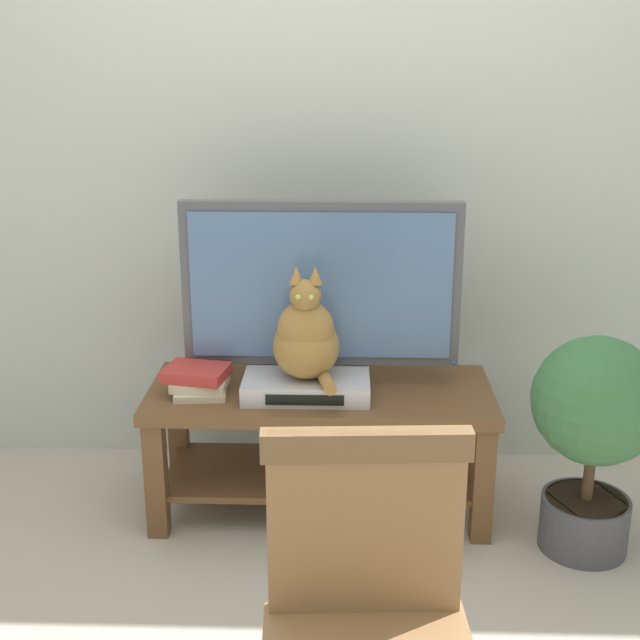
# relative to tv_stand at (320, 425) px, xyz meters

# --- Properties ---
(ground_plane) EXTENTS (12.00, 12.00, 0.00)m
(ground_plane) POSITION_rel_tv_stand_xyz_m (-0.01, -0.65, -0.33)
(ground_plane) COLOR #ADA393
(back_wall) EXTENTS (7.00, 0.12, 2.80)m
(back_wall) POSITION_rel_tv_stand_xyz_m (-0.01, 0.51, 1.07)
(back_wall) COLOR #B7BCB2
(back_wall) RESTS_ON ground
(tv_stand) EXTENTS (1.21, 0.50, 0.47)m
(tv_stand) POSITION_rel_tv_stand_xyz_m (0.00, 0.00, 0.00)
(tv_stand) COLOR brown
(tv_stand) RESTS_ON ground
(tv) EXTENTS (0.97, 0.20, 0.66)m
(tv) POSITION_rel_tv_stand_xyz_m (0.00, 0.07, 0.49)
(tv) COLOR #4C4C51
(tv) RESTS_ON tv_stand
(media_box) EXTENTS (0.44, 0.24, 0.07)m
(media_box) POSITION_rel_tv_stand_xyz_m (-0.05, -0.07, 0.17)
(media_box) COLOR #BCBCC1
(media_box) RESTS_ON tv_stand
(cat) EXTENTS (0.23, 0.28, 0.40)m
(cat) POSITION_rel_tv_stand_xyz_m (-0.05, -0.08, 0.36)
(cat) COLOR olive
(cat) RESTS_ON media_box
(wooden_chair) EXTENTS (0.44, 0.44, 0.91)m
(wooden_chair) POSITION_rel_tv_stand_xyz_m (0.14, -1.39, 0.22)
(wooden_chair) COLOR olive
(wooden_chair) RESTS_ON ground
(book_stack) EXTENTS (0.24, 0.21, 0.09)m
(book_stack) POSITION_rel_tv_stand_xyz_m (-0.42, -0.06, 0.19)
(book_stack) COLOR beige
(book_stack) RESTS_ON tv_stand
(potted_plant) EXTENTS (0.42, 0.42, 0.75)m
(potted_plant) POSITION_rel_tv_stand_xyz_m (0.90, -0.24, 0.12)
(potted_plant) COLOR #47474C
(potted_plant) RESTS_ON ground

